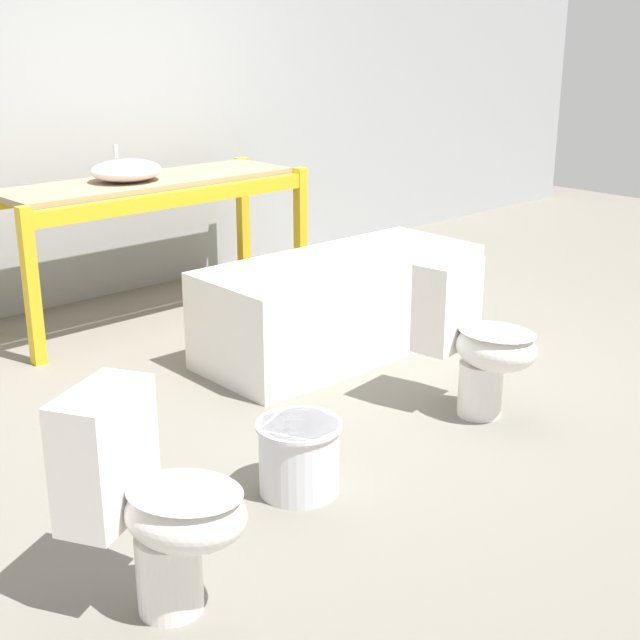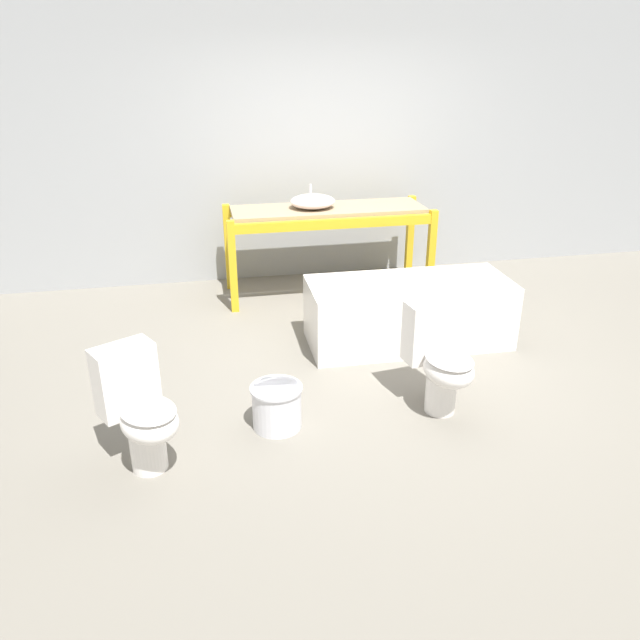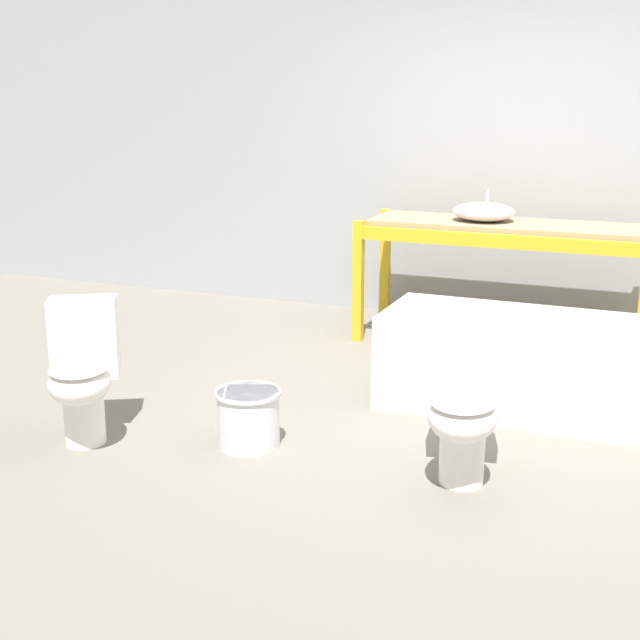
% 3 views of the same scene
% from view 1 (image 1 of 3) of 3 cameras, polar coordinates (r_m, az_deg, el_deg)
% --- Properties ---
extents(ground_plane, '(12.00, 12.00, 0.00)m').
position_cam_1_polar(ground_plane, '(4.84, -0.07, -3.38)').
color(ground_plane, slate).
extents(warehouse_wall_rear, '(10.80, 0.08, 3.20)m').
position_cam_1_polar(warehouse_wall_rear, '(6.22, -13.98, 16.10)').
color(warehouse_wall_rear, '#9EA0A3').
rests_on(warehouse_wall_rear, ground_plane).
extents(shelving_rack, '(2.02, 0.71, 0.88)m').
position_cam_1_polar(shelving_rack, '(5.72, -10.82, 7.58)').
color(shelving_rack, gold).
rests_on(shelving_rack, ground_plane).
extents(sink_basin, '(0.44, 0.40, 0.21)m').
position_cam_1_polar(sink_basin, '(5.61, -12.29, 9.34)').
color(sink_basin, silver).
rests_on(sink_basin, shelving_rack).
extents(bathtub_main, '(1.69, 0.71, 0.55)m').
position_cam_1_polar(bathtub_main, '(5.07, 1.38, 1.44)').
color(bathtub_main, white).
rests_on(bathtub_main, ground_plane).
extents(toilet_near, '(0.56, 0.65, 0.73)m').
position_cam_1_polar(toilet_near, '(2.88, -10.80, -11.21)').
color(toilet_near, white).
rests_on(toilet_near, ground_plane).
extents(toilet_far, '(0.41, 0.60, 0.73)m').
position_cam_1_polar(toilet_far, '(4.29, 9.81, -1.03)').
color(toilet_far, white).
rests_on(toilet_far, ground_plane).
extents(bucket_white, '(0.35, 0.35, 0.30)m').
position_cam_1_polar(bucket_white, '(3.60, -1.35, -8.67)').
color(bucket_white, silver).
rests_on(bucket_white, ground_plane).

